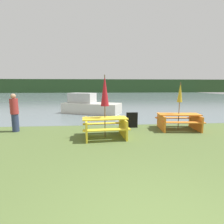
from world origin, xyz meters
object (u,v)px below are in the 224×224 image
Objects in this scene: umbrella_gold at (180,93)px; boat at (89,106)px; umbrella_crimson at (105,91)px; person at (15,113)px; picnic_table_yellow at (105,126)px; signboard at (132,120)px; picnic_table_orange at (178,120)px.

umbrella_gold is 6.96m from boat.
umbrella_crimson is 0.54× the size of boat.
umbrella_gold reaches higher than person.
person is at bearing 163.32° from picnic_table_yellow.
signboard is (1.37, 1.50, -1.46)m from umbrella_crimson.
boat is (-0.92, 6.27, -1.28)m from umbrella_crimson.
picnic_table_yellow is 3.82m from umbrella_gold.
umbrella_gold is (0.00, 0.00, 1.25)m from picnic_table_orange.
boat is 5.93m from person.
umbrella_gold is 2.93× the size of signboard.
boat reaches higher than signboard.
umbrella_gold is (3.48, 1.00, 1.23)m from picnic_table_yellow.
person is (-7.43, 0.18, 0.39)m from picnic_table_orange.
picnic_table_yellow is at bearing -163.96° from picnic_table_orange.
signboard is (-2.11, 0.50, -0.08)m from picnic_table_orange.
picnic_table_orange is 0.82× the size of umbrella_crimson.
picnic_table_orange is at bearing -1.41° from person.
person is (-7.43, 0.18, -0.85)m from umbrella_gold.
person is at bearing 163.32° from umbrella_crimson.
umbrella_gold is (3.48, 1.00, -0.13)m from umbrella_crimson.
picnic_table_orange is 0.92× the size of umbrella_gold.
umbrella_gold is 0.49× the size of boat.
boat is (-4.39, 5.27, 0.10)m from picnic_table_orange.
umbrella_crimson is at bearing -163.96° from umbrella_gold.
signboard is (1.37, 1.50, -0.10)m from picnic_table_yellow.
picnic_table_yellow is 2.04m from signboard.
picnic_table_yellow is 1.10× the size of person.
umbrella_gold is at bearing 16.04° from picnic_table_yellow.
signboard is at bearing -40.53° from boat.
umbrella_crimson reaches higher than picnic_table_orange.
picnic_table_orange is at bearing 16.04° from umbrella_crimson.
umbrella_crimson is 1.44× the size of person.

